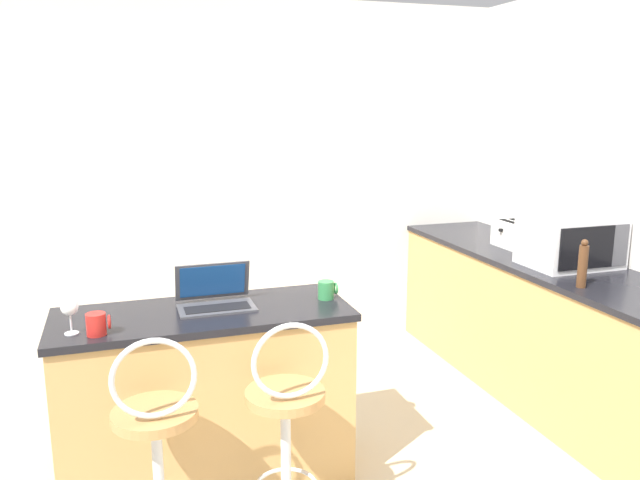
{
  "coord_description": "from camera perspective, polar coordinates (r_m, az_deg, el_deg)",
  "views": [
    {
      "loc": [
        -0.89,
        -2.22,
        1.84
      ],
      "look_at": [
        0.33,
        1.52,
        1.0
      ],
      "focal_mm": 35.0,
      "sensor_mm": 36.0,
      "label": 1
    }
  ],
  "objects": [
    {
      "name": "wall_back",
      "position": [
        4.64,
        -6.96,
        5.31
      ],
      "size": [
        12.0,
        0.06,
        2.6
      ],
      "color": "silver",
      "rests_on": "ground_plane"
    },
    {
      "name": "breakfast_bar",
      "position": [
        3.18,
        -10.3,
        -14.08
      ],
      "size": [
        1.38,
        0.55,
        0.9
      ],
      "color": "tan",
      "rests_on": "ground_plane"
    },
    {
      "name": "counter_right",
      "position": [
        4.25,
        20.22,
        -7.79
      ],
      "size": [
        0.67,
        2.8,
        0.9
      ],
      "color": "tan",
      "rests_on": "ground_plane"
    },
    {
      "name": "bar_stool_near",
      "position": [
        2.7,
        -14.61,
        -18.78
      ],
      "size": [
        0.4,
        0.4,
        1.01
      ],
      "color": "silver",
      "rests_on": "ground_plane"
    },
    {
      "name": "bar_stool_far",
      "position": [
        2.77,
        -3.07,
        -17.56
      ],
      "size": [
        0.4,
        0.4,
        1.01
      ],
      "color": "silver",
      "rests_on": "ground_plane"
    },
    {
      "name": "laptop",
      "position": [
        3.05,
        -9.58,
        -5.05
      ],
      "size": [
        0.36,
        0.25,
        0.2
      ],
      "color": "#47474C",
      "rests_on": "breakfast_bar"
    },
    {
      "name": "microwave",
      "position": [
        4.04,
        21.93,
        -0.07
      ],
      "size": [
        0.53,
        0.39,
        0.31
      ],
      "color": "silver",
      "rests_on": "counter_right"
    },
    {
      "name": "toaster",
      "position": [
        4.46,
        17.29,
        0.51
      ],
      "size": [
        0.21,
        0.27,
        0.18
      ],
      "color": "silver",
      "rests_on": "counter_right"
    },
    {
      "name": "mug_red",
      "position": [
        2.81,
        -19.72,
        -7.25
      ],
      "size": [
        0.1,
        0.08,
        0.09
      ],
      "color": "red",
      "rests_on": "breakfast_bar"
    },
    {
      "name": "wine_glass_tall",
      "position": [
        2.84,
        -21.92,
        -5.82
      ],
      "size": [
        0.07,
        0.07,
        0.16
      ],
      "color": "silver",
      "rests_on": "breakfast_bar"
    },
    {
      "name": "pepper_mill",
      "position": [
        3.58,
        22.89,
        -2.08
      ],
      "size": [
        0.05,
        0.05,
        0.26
      ],
      "color": "#4C2D19",
      "rests_on": "counter_right"
    },
    {
      "name": "mug_green",
      "position": [
        3.13,
        0.6,
        -4.58
      ],
      "size": [
        0.1,
        0.08,
        0.09
      ],
      "color": "#338447",
      "rests_on": "breakfast_bar"
    }
  ]
}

